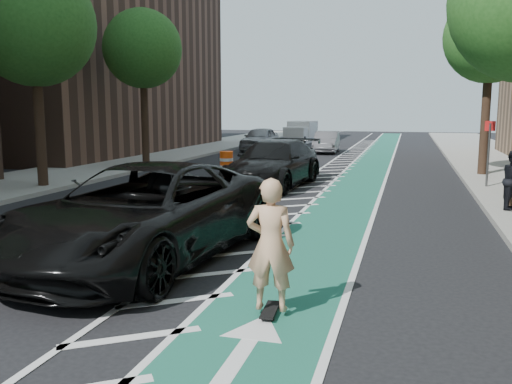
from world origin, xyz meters
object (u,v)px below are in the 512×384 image
(suv_near, at_px, (145,213))
(suv_far, at_px, (274,163))
(barrel_a, at_px, (151,198))
(skateboarder, at_px, (271,245))

(suv_near, distance_m, suv_far, 10.37)
(suv_near, bearing_deg, barrel_a, 121.64)
(suv_far, bearing_deg, barrel_a, -105.00)
(skateboarder, relative_size, suv_near, 0.28)
(suv_far, bearing_deg, skateboarder, -70.50)
(skateboarder, height_order, suv_near, skateboarder)
(suv_near, relative_size, suv_far, 1.13)
(skateboarder, xyz_separation_m, suv_near, (-3.04, 2.11, -0.11))
(suv_near, height_order, barrel_a, suv_near)
(skateboarder, distance_m, suv_near, 3.70)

